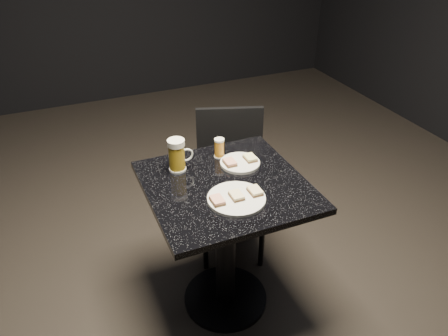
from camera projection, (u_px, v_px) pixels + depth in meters
The scene contains 9 objects.
floor at pixel (225, 299), 2.35m from camera, with size 6.00×6.00×0.00m, color black.
plate_large at pixel (236, 199), 1.84m from camera, with size 0.25×0.25×0.01m, color silver.
plate_small at pixel (240, 163), 2.09m from camera, with size 0.19×0.19×0.01m, color silver.
table at pixel (226, 226), 2.08m from camera, with size 0.70×0.70×0.75m.
beer_mug at pixel (177, 155), 2.01m from camera, with size 0.12×0.08×0.16m.
beer_tumbler at pixel (219, 148), 2.13m from camera, with size 0.05×0.05×0.10m.
chair at pixel (231, 174), 2.49m from camera, with size 0.48×0.48×0.86m.
canapes_on_plate_large at pixel (236, 196), 1.83m from camera, with size 0.22×0.07×0.02m.
canapes_on_plate_small at pixel (240, 160), 2.08m from camera, with size 0.16×0.07×0.02m.
Camera 1 is at (-0.64, -1.49, 1.84)m, focal length 35.00 mm.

